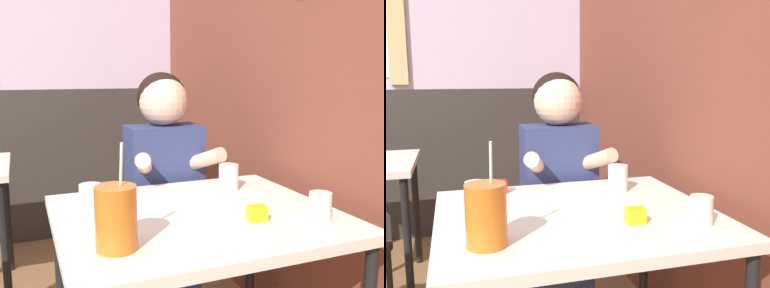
# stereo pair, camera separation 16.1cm
# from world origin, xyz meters

# --- Properties ---
(brick_wall_right) EXTENTS (0.08, 4.32, 2.70)m
(brick_wall_right) POSITION_xyz_m (1.20, 1.16, 1.35)
(brick_wall_right) COLOR brown
(brick_wall_right) RESTS_ON ground_plane
(back_wall) EXTENTS (5.33, 0.09, 2.70)m
(back_wall) POSITION_xyz_m (-0.01, 2.35, 1.36)
(back_wall) COLOR silver
(back_wall) RESTS_ON ground_plane
(main_table) EXTENTS (0.95, 0.82, 0.74)m
(main_table) POSITION_xyz_m (0.60, 0.44, 0.67)
(main_table) COLOR beige
(main_table) RESTS_ON ground_plane
(person_seated) EXTENTS (0.42, 0.42, 1.22)m
(person_seated) POSITION_xyz_m (0.67, 1.00, 0.67)
(person_seated) COLOR navy
(person_seated) RESTS_ON ground_plane
(cocktail_pitcher) EXTENTS (0.11, 0.11, 0.30)m
(cocktail_pitcher) POSITION_xyz_m (0.28, 0.23, 0.83)
(cocktail_pitcher) COLOR #C6661E
(cocktail_pitcher) RESTS_ON main_table
(glass_near_pitcher) EXTENTS (0.08, 0.08, 0.09)m
(glass_near_pitcher) POSITION_xyz_m (0.27, 0.63, 0.78)
(glass_near_pitcher) COLOR silver
(glass_near_pitcher) RESTS_ON main_table
(glass_center) EXTENTS (0.08, 0.08, 0.11)m
(glass_center) POSITION_xyz_m (0.83, 0.66, 0.79)
(glass_center) COLOR silver
(glass_center) RESTS_ON main_table
(glass_far_side) EXTENTS (0.07, 0.07, 0.09)m
(glass_far_side) POSITION_xyz_m (0.94, 0.21, 0.78)
(glass_far_side) COLOR silver
(glass_far_side) RESTS_ON main_table
(condiment_ketchup) EXTENTS (0.06, 0.04, 0.05)m
(condiment_ketchup) POSITION_xyz_m (0.37, 0.77, 0.76)
(condiment_ketchup) COLOR #B7140F
(condiment_ketchup) RESTS_ON main_table
(condiment_mustard) EXTENTS (0.06, 0.04, 0.05)m
(condiment_mustard) POSITION_xyz_m (0.75, 0.28, 0.76)
(condiment_mustard) COLOR yellow
(condiment_mustard) RESTS_ON main_table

